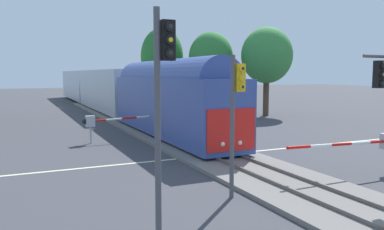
{
  "coord_description": "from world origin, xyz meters",
  "views": [
    {
      "loc": [
        -9.75,
        -18.66,
        4.5
      ],
      "look_at": [
        -0.1,
        2.57,
        2.0
      ],
      "focal_mm": 36.28,
      "sensor_mm": 36.0,
      "label": 1
    }
  ],
  "objects_px": {
    "commuter_train": "(108,89)",
    "traffic_signal_near_left": "(162,90)",
    "crossing_gate_far": "(100,121)",
    "oak_far_right": "(211,59)",
    "maple_right_background": "(267,56)",
    "crossing_gate_near": "(376,143)",
    "elm_centre_background": "(162,57)",
    "traffic_signal_median": "(236,103)"
  },
  "relations": [
    {
      "from": "elm_centre_background",
      "to": "commuter_train",
      "type": "bearing_deg",
      "value": 152.98
    },
    {
      "from": "maple_right_background",
      "to": "elm_centre_background",
      "type": "bearing_deg",
      "value": 138.34
    },
    {
      "from": "traffic_signal_median",
      "to": "oak_far_right",
      "type": "distance_m",
      "value": 28.61
    },
    {
      "from": "crossing_gate_far",
      "to": "maple_right_background",
      "type": "bearing_deg",
      "value": 25.27
    },
    {
      "from": "commuter_train",
      "to": "crossing_gate_far",
      "type": "xyz_separation_m",
      "value": [
        -4.87,
        -19.99,
        -1.33
      ]
    },
    {
      "from": "elm_centre_background",
      "to": "oak_far_right",
      "type": "bearing_deg",
      "value": -50.38
    },
    {
      "from": "elm_centre_background",
      "to": "maple_right_background",
      "type": "relative_size",
      "value": 1.04
    },
    {
      "from": "traffic_signal_median",
      "to": "maple_right_background",
      "type": "height_order",
      "value": "maple_right_background"
    },
    {
      "from": "crossing_gate_far",
      "to": "oak_far_right",
      "type": "distance_m",
      "value": 19.61
    },
    {
      "from": "traffic_signal_near_left",
      "to": "oak_far_right",
      "type": "distance_m",
      "value": 32.73
    },
    {
      "from": "commuter_train",
      "to": "traffic_signal_near_left",
      "type": "bearing_deg",
      "value": -100.09
    },
    {
      "from": "oak_far_right",
      "to": "crossing_gate_far",
      "type": "bearing_deg",
      "value": -139.39
    },
    {
      "from": "traffic_signal_median",
      "to": "traffic_signal_near_left",
      "type": "relative_size",
      "value": 0.84
    },
    {
      "from": "commuter_train",
      "to": "traffic_signal_median",
      "type": "relative_size",
      "value": 11.86
    },
    {
      "from": "crossing_gate_far",
      "to": "traffic_signal_median",
      "type": "relative_size",
      "value": 1.11
    },
    {
      "from": "elm_centre_background",
      "to": "oak_far_right",
      "type": "xyz_separation_m",
      "value": [
        3.89,
        -4.69,
        -0.3
      ]
    },
    {
      "from": "commuter_train",
      "to": "oak_far_right",
      "type": "distance_m",
      "value": 12.69
    },
    {
      "from": "traffic_signal_near_left",
      "to": "elm_centre_background",
      "type": "height_order",
      "value": "elm_centre_background"
    },
    {
      "from": "crossing_gate_near",
      "to": "crossing_gate_far",
      "type": "xyz_separation_m",
      "value": [
        -9.62,
        13.12,
        0.0
      ]
    },
    {
      "from": "oak_far_right",
      "to": "traffic_signal_median",
      "type": "bearing_deg",
      "value": -115.39
    },
    {
      "from": "crossing_gate_far",
      "to": "oak_far_right",
      "type": "height_order",
      "value": "oak_far_right"
    },
    {
      "from": "commuter_train",
      "to": "crossing_gate_far",
      "type": "relative_size",
      "value": 10.69
    },
    {
      "from": "commuter_train",
      "to": "maple_right_background",
      "type": "relative_size",
      "value": 6.51
    },
    {
      "from": "crossing_gate_near",
      "to": "commuter_train",
      "type": "bearing_deg",
      "value": 98.16
    },
    {
      "from": "commuter_train",
      "to": "crossing_gate_near",
      "type": "bearing_deg",
      "value": -81.84
    },
    {
      "from": "oak_far_right",
      "to": "maple_right_background",
      "type": "distance_m",
      "value": 5.94
    },
    {
      "from": "crossing_gate_far",
      "to": "maple_right_background",
      "type": "height_order",
      "value": "maple_right_background"
    },
    {
      "from": "elm_centre_background",
      "to": "oak_far_right",
      "type": "relative_size",
      "value": 1.08
    },
    {
      "from": "traffic_signal_median",
      "to": "commuter_train",
      "type": "bearing_deg",
      "value": 85.49
    },
    {
      "from": "elm_centre_background",
      "to": "maple_right_background",
      "type": "distance_m",
      "value": 11.89
    },
    {
      "from": "crossing_gate_far",
      "to": "traffic_signal_near_left",
      "type": "xyz_separation_m",
      "value": [
        -1.55,
        -16.09,
        2.67
      ]
    },
    {
      "from": "elm_centre_background",
      "to": "maple_right_background",
      "type": "xyz_separation_m",
      "value": [
        8.88,
        -7.9,
        -0.02
      ]
    },
    {
      "from": "crossing_gate_near",
      "to": "traffic_signal_median",
      "type": "xyz_separation_m",
      "value": [
        -7.38,
        -0.22,
        2.05
      ]
    },
    {
      "from": "traffic_signal_near_left",
      "to": "oak_far_right",
      "type": "height_order",
      "value": "oak_far_right"
    },
    {
      "from": "crossing_gate_far",
      "to": "oak_far_right",
      "type": "relative_size",
      "value": 0.64
    },
    {
      "from": "crossing_gate_far",
      "to": "oak_far_right",
      "type": "xyz_separation_m",
      "value": [
        14.45,
        12.39,
        4.71
      ]
    },
    {
      "from": "commuter_train",
      "to": "oak_far_right",
      "type": "relative_size",
      "value": 6.81
    },
    {
      "from": "maple_right_background",
      "to": "commuter_train",
      "type": "bearing_deg",
      "value": 143.45
    },
    {
      "from": "elm_centre_background",
      "to": "oak_far_right",
      "type": "distance_m",
      "value": 6.1
    },
    {
      "from": "crossing_gate_near",
      "to": "traffic_signal_median",
      "type": "distance_m",
      "value": 7.66
    },
    {
      "from": "crossing_gate_near",
      "to": "traffic_signal_median",
      "type": "height_order",
      "value": "traffic_signal_median"
    },
    {
      "from": "elm_centre_background",
      "to": "oak_far_right",
      "type": "height_order",
      "value": "elm_centre_background"
    }
  ]
}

